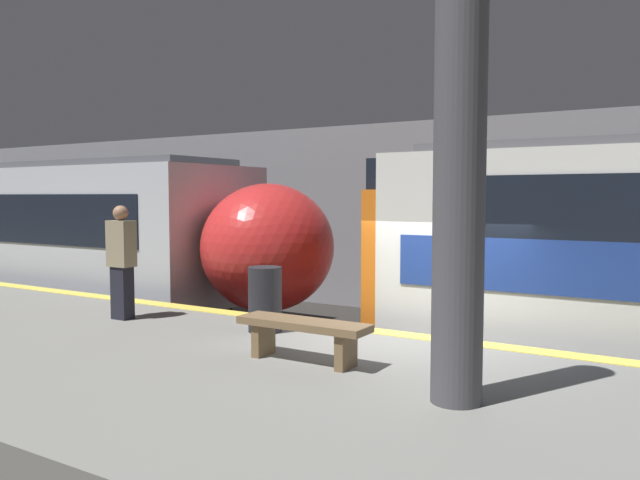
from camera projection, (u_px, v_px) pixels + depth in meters
The scene contains 7 objects.
ground_plane at pixel (419, 416), 8.08m from camera, with size 120.00×120.00×0.00m, color #282623.
platform at pixel (321, 438), 5.97m from camera, with size 40.00×4.87×1.09m.
station_rear_barrier at pixel (538, 220), 13.63m from camera, with size 50.00×0.15×4.65m.
support_pillar_near at pixel (459, 198), 5.24m from camera, with size 0.44×0.44×3.51m.
person_waiting at pixel (122, 260), 8.94m from camera, with size 0.38×0.24×1.64m.
platform_bench at pixel (303, 331), 6.65m from camera, with size 1.50×0.40×0.45m.
trash_bin at pixel (265, 299), 8.14m from camera, with size 0.44×0.44×0.85m.
Camera 1 is at (3.02, -7.41, 2.86)m, focal length 35.00 mm.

